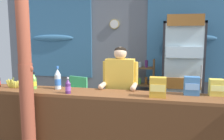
% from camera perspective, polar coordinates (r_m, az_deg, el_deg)
% --- Properties ---
extents(ground_plane, '(7.37, 7.37, 0.00)m').
position_cam_1_polar(ground_plane, '(4.00, -2.55, -16.17)').
color(ground_plane, '#665B51').
extents(back_wall_curtained, '(5.51, 0.22, 2.72)m').
position_cam_1_polar(back_wall_curtained, '(5.27, 1.84, 5.64)').
color(back_wall_curtained, slate).
rests_on(back_wall_curtained, ground).
extents(stall_counter, '(3.92, 0.46, 0.90)m').
position_cam_1_polar(stall_counter, '(3.17, -3.50, -12.10)').
color(stall_counter, brown).
rests_on(stall_counter, ground).
extents(timber_post, '(0.20, 0.18, 2.63)m').
position_cam_1_polar(timber_post, '(3.14, -20.49, 0.51)').
color(timber_post, brown).
rests_on(timber_post, ground).
extents(drink_fridge, '(0.74, 0.68, 2.03)m').
position_cam_1_polar(drink_fridge, '(4.62, 16.78, 1.21)').
color(drink_fridge, '#232328').
rests_on(drink_fridge, ground).
extents(bottle_shelf_rack, '(0.48, 0.28, 1.19)m').
position_cam_1_polar(bottle_shelf_rack, '(4.92, 7.55, -3.95)').
color(bottle_shelf_rack, brown).
rests_on(bottle_shelf_rack, ground).
extents(plastic_lawn_chair, '(0.55, 0.55, 0.86)m').
position_cam_1_polar(plastic_lawn_chair, '(4.65, -9.14, -6.31)').
color(plastic_lawn_chair, '#4CC675').
rests_on(plastic_lawn_chair, ground).
extents(shopkeeper, '(0.54, 0.42, 1.50)m').
position_cam_1_polar(shopkeeper, '(3.53, 1.99, -3.29)').
color(shopkeeper, '#28282D').
rests_on(shopkeeper, ground).
extents(soda_bottle_water, '(0.09, 0.09, 0.33)m').
position_cam_1_polar(soda_bottle_water, '(3.43, -13.16, -2.24)').
color(soda_bottle_water, silver).
rests_on(soda_bottle_water, stall_counter).
extents(soda_bottle_lime_soda, '(0.08, 0.08, 0.24)m').
position_cam_1_polar(soda_bottle_lime_soda, '(3.54, -18.60, -2.73)').
color(soda_bottle_lime_soda, '#75C64C').
rests_on(soda_bottle_lime_soda, stall_counter).
extents(soda_bottle_grape_soda, '(0.07, 0.07, 0.22)m').
position_cam_1_polar(soda_bottle_grape_soda, '(3.14, -10.73, -4.01)').
color(soda_bottle_grape_soda, '#56286B').
rests_on(soda_bottle_grape_soda, stall_counter).
extents(snack_box_biscuit, '(0.19, 0.13, 0.24)m').
position_cam_1_polar(snack_box_biscuit, '(3.18, 18.93, -3.69)').
color(snack_box_biscuit, '#3D75B7').
rests_on(snack_box_biscuit, stall_counter).
extents(snack_box_choco_powder, '(0.20, 0.12, 0.25)m').
position_cam_1_polar(snack_box_choco_powder, '(2.95, 11.17, -4.16)').
color(snack_box_choco_powder, gold).
rests_on(snack_box_choco_powder, stall_counter).
extents(snack_box_instant_noodle, '(0.17, 0.13, 0.21)m').
position_cam_1_polar(snack_box_instant_noodle, '(3.26, 24.21, -3.91)').
color(snack_box_instant_noodle, '#EAD14C').
rests_on(snack_box_instant_noodle, stall_counter).
extents(banana_bunch, '(0.27, 0.05, 0.16)m').
position_cam_1_polar(banana_bunch, '(3.71, -23.04, -3.19)').
color(banana_bunch, '#DBCC42').
rests_on(banana_bunch, stall_counter).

